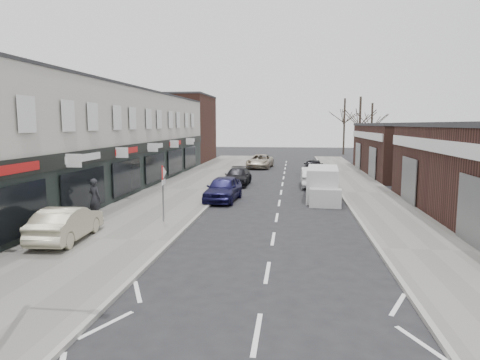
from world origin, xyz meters
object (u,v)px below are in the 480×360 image
(parked_car_left_b, at_px, (237,177))
(pedestrian, at_px, (95,199))
(white_van, at_px, (323,185))
(parked_car_left_a, at_px, (223,189))
(parked_car_right_b, at_px, (313,167))
(parked_car_left_c, at_px, (260,161))
(parked_car_right_a, at_px, (312,177))
(warning_sign, at_px, (163,177))
(sedan_on_pavement, at_px, (67,223))

(parked_car_left_b, bearing_deg, pedestrian, -110.77)
(white_van, relative_size, parked_car_left_b, 1.17)
(parked_car_left_a, bearing_deg, parked_car_right_b, 70.77)
(parked_car_left_a, bearing_deg, pedestrian, -127.16)
(parked_car_left_c, bearing_deg, parked_car_right_a, -65.19)
(parked_car_left_c, bearing_deg, warning_sign, -90.69)
(parked_car_left_c, bearing_deg, pedestrian, -98.20)
(pedestrian, distance_m, parked_car_left_a, 8.02)
(pedestrian, xyz_separation_m, parked_car_left_c, (5.97, 25.94, -0.37))
(parked_car_right_a, distance_m, parked_car_right_b, 7.87)
(warning_sign, relative_size, parked_car_left_b, 0.60)
(parked_car_left_a, xyz_separation_m, parked_car_right_a, (5.60, 6.54, -0.01))
(parked_car_left_a, distance_m, parked_car_right_b, 15.62)
(pedestrian, distance_m, parked_car_right_a, 16.63)
(white_van, distance_m, parked_car_right_a, 5.47)
(parked_car_left_b, bearing_deg, parked_car_right_a, -1.50)
(warning_sign, height_order, parked_car_left_c, warning_sign)
(pedestrian, height_order, parked_car_left_a, pedestrian)
(warning_sign, bearing_deg, white_van, 43.51)
(white_van, xyz_separation_m, parked_car_right_a, (-0.39, 5.46, -0.20))
(warning_sign, height_order, parked_car_right_a, warning_sign)
(warning_sign, height_order, parked_car_right_b, warning_sign)
(parked_car_left_b, distance_m, parked_car_left_c, 13.08)
(parked_car_right_b, bearing_deg, warning_sign, 71.88)
(warning_sign, relative_size, parked_car_right_b, 0.62)
(sedan_on_pavement, distance_m, parked_car_left_a, 10.89)
(parked_car_right_a, bearing_deg, parked_car_left_c, -70.31)
(sedan_on_pavement, height_order, parked_car_left_c, sedan_on_pavement)
(warning_sign, bearing_deg, parked_car_right_a, 60.13)
(parked_car_left_b, relative_size, parked_car_left_c, 0.87)
(warning_sign, bearing_deg, sedan_on_pavement, -127.95)
(pedestrian, relative_size, parked_car_left_a, 0.44)
(pedestrian, bearing_deg, parked_car_left_b, -88.89)
(parked_car_left_b, xyz_separation_m, parked_car_right_a, (5.60, -0.28, 0.09))
(sedan_on_pavement, distance_m, parked_car_left_c, 30.23)
(parked_car_right_a, bearing_deg, parked_car_left_a, 49.06)
(parked_car_right_b, bearing_deg, parked_car_left_b, 53.95)
(parked_car_left_a, bearing_deg, parked_car_right_a, 53.03)
(white_van, bearing_deg, parked_car_left_c, 109.82)
(parked_car_left_b, bearing_deg, white_van, -42.39)
(warning_sign, bearing_deg, parked_car_left_b, 82.35)
(sedan_on_pavement, bearing_deg, warning_sign, -131.90)
(parked_car_left_b, bearing_deg, parked_car_left_a, -88.66)
(warning_sign, distance_m, sedan_on_pavement, 4.79)
(white_van, bearing_deg, pedestrian, -143.32)
(white_van, relative_size, parked_car_right_b, 1.19)
(parked_car_left_c, height_order, parked_car_right_a, parked_car_right_a)
(warning_sign, height_order, sedan_on_pavement, warning_sign)
(pedestrian, xyz_separation_m, parked_car_left_a, (5.23, 6.07, -0.34))
(warning_sign, height_order, pedestrian, warning_sign)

